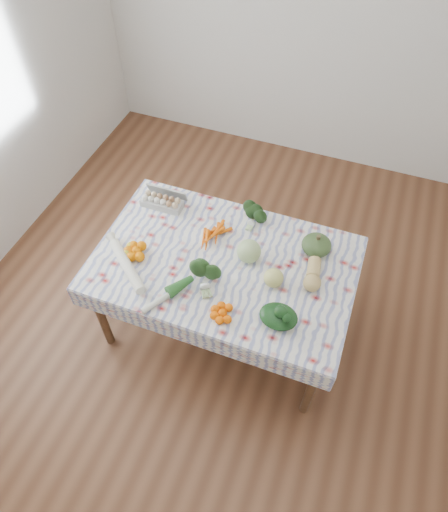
# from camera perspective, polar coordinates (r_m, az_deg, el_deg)

# --- Properties ---
(ground) EXTENTS (4.50, 4.50, 0.00)m
(ground) POSITION_cam_1_polar(r_m,az_deg,el_deg) (3.54, 0.00, -8.33)
(ground) COLOR #55301D
(ground) RESTS_ON ground
(wall_back) EXTENTS (4.00, 0.04, 2.80)m
(wall_back) POSITION_cam_1_polar(r_m,az_deg,el_deg) (4.31, 11.89, 27.73)
(wall_back) COLOR silver
(wall_back) RESTS_ON ground
(dining_table) EXTENTS (1.60, 1.00, 0.75)m
(dining_table) POSITION_cam_1_polar(r_m,az_deg,el_deg) (2.98, 0.00, -1.71)
(dining_table) COLOR brown
(dining_table) RESTS_ON ground
(tablecloth) EXTENTS (1.66, 1.06, 0.01)m
(tablecloth) POSITION_cam_1_polar(r_m,az_deg,el_deg) (2.92, 0.00, -0.79)
(tablecloth) COLOR white
(tablecloth) RESTS_ON dining_table
(egg_carton) EXTENTS (0.30, 0.12, 0.08)m
(egg_carton) POSITION_cam_1_polar(r_m,az_deg,el_deg) (3.25, -7.79, 6.68)
(egg_carton) COLOR #AEAFAA
(egg_carton) RESTS_ON tablecloth
(carrot_bunch) EXTENTS (0.29, 0.27, 0.04)m
(carrot_bunch) POSITION_cam_1_polar(r_m,az_deg,el_deg) (3.03, -1.52, 2.57)
(carrot_bunch) COLOR orange
(carrot_bunch) RESTS_ON tablecloth
(kale_bunch) EXTENTS (0.15, 0.14, 0.12)m
(kale_bunch) POSITION_cam_1_polar(r_m,az_deg,el_deg) (3.10, 3.72, 4.98)
(kale_bunch) COLOR #183212
(kale_bunch) RESTS_ON tablecloth
(kabocha_squash) EXTENTS (0.23, 0.23, 0.13)m
(kabocha_squash) POSITION_cam_1_polar(r_m,az_deg,el_deg) (2.98, 11.49, 1.35)
(kabocha_squash) COLOR #395227
(kabocha_squash) RESTS_ON tablecloth
(cabbage) EXTENTS (0.17, 0.17, 0.15)m
(cabbage) POSITION_cam_1_polar(r_m,az_deg,el_deg) (2.87, 3.14, 0.61)
(cabbage) COLOR #A5C27B
(cabbage) RESTS_ON tablecloth
(butternut_squash) EXTENTS (0.14, 0.25, 0.11)m
(butternut_squash) POSITION_cam_1_polar(r_m,az_deg,el_deg) (2.84, 11.10, -2.21)
(butternut_squash) COLOR tan
(butternut_squash) RESTS_ON tablecloth
(orange_cluster) EXTENTS (0.26, 0.26, 0.07)m
(orange_cluster) POSITION_cam_1_polar(r_m,az_deg,el_deg) (2.98, -10.87, 0.62)
(orange_cluster) COLOR orange
(orange_cluster) RESTS_ON tablecloth
(broccoli) EXTENTS (0.22, 0.22, 0.12)m
(broccoli) POSITION_cam_1_polar(r_m,az_deg,el_deg) (2.77, -2.62, -2.78)
(broccoli) COLOR #21441A
(broccoli) RESTS_ON tablecloth
(mandarin_cluster) EXTENTS (0.21, 0.21, 0.05)m
(mandarin_cluster) POSITION_cam_1_polar(r_m,az_deg,el_deg) (2.66, -0.19, -7.09)
(mandarin_cluster) COLOR #F86001
(mandarin_cluster) RESTS_ON tablecloth
(grapefruit) EXTENTS (0.16, 0.16, 0.12)m
(grapefruit) POSITION_cam_1_polar(r_m,az_deg,el_deg) (2.78, 6.22, -2.73)
(grapefruit) COLOR #CFCD69
(grapefruit) RESTS_ON tablecloth
(spinach_bag) EXTENTS (0.28, 0.25, 0.10)m
(spinach_bag) POSITION_cam_1_polar(r_m,az_deg,el_deg) (2.64, 6.83, -7.51)
(spinach_bag) COLOR black
(spinach_bag) RESTS_ON tablecloth
(daikon) EXTENTS (0.40, 0.35, 0.07)m
(daikon) POSITION_cam_1_polar(r_m,az_deg,el_deg) (2.92, -12.04, -1.17)
(daikon) COLOR white
(daikon) RESTS_ON tablecloth
(leek) EXTENTS (0.22, 0.32, 0.04)m
(leek) POSITION_cam_1_polar(r_m,az_deg,el_deg) (2.76, -7.11, -4.93)
(leek) COLOR silver
(leek) RESTS_ON tablecloth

